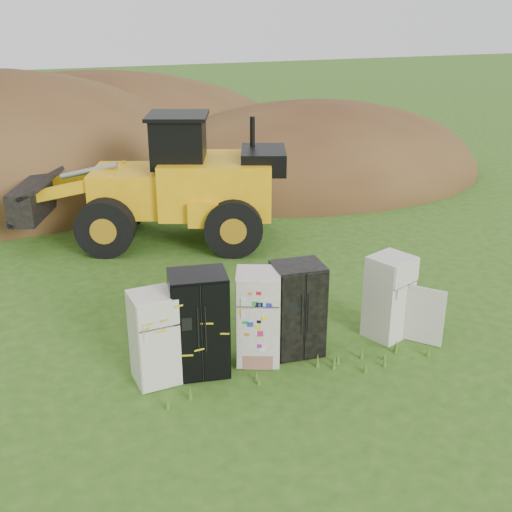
{
  "coord_description": "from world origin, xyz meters",
  "views": [
    {
      "loc": [
        -4.39,
        -9.92,
        6.38
      ],
      "look_at": [
        0.24,
        2.0,
        1.29
      ],
      "focal_mm": 45.0,
      "sensor_mm": 36.0,
      "label": 1
    }
  ],
  "objects_px": {
    "fridge_dark_mid": "(297,309)",
    "fridge_black_side": "(199,323)",
    "fridge_open_door": "(389,297)",
    "fridge_sticker": "(258,317)",
    "wheel_loader": "(148,179)",
    "fridge_leftmost": "(154,338)"
  },
  "relations": [
    {
      "from": "fridge_dark_mid",
      "to": "fridge_open_door",
      "type": "distance_m",
      "value": 1.99
    },
    {
      "from": "fridge_sticker",
      "to": "fridge_open_door",
      "type": "relative_size",
      "value": 1.05
    },
    {
      "from": "fridge_sticker",
      "to": "fridge_dark_mid",
      "type": "xyz_separation_m",
      "value": [
        0.81,
        0.01,
        0.01
      ]
    },
    {
      "from": "fridge_sticker",
      "to": "fridge_leftmost",
      "type": "bearing_deg",
      "value": -157.57
    },
    {
      "from": "fridge_black_side",
      "to": "fridge_open_door",
      "type": "height_order",
      "value": "fridge_black_side"
    },
    {
      "from": "fridge_black_side",
      "to": "wheel_loader",
      "type": "height_order",
      "value": "wheel_loader"
    },
    {
      "from": "fridge_open_door",
      "to": "wheel_loader",
      "type": "relative_size",
      "value": 0.23
    },
    {
      "from": "fridge_black_side",
      "to": "fridge_sticker",
      "type": "height_order",
      "value": "fridge_black_side"
    },
    {
      "from": "fridge_black_side",
      "to": "wheel_loader",
      "type": "xyz_separation_m",
      "value": [
        0.69,
        7.23,
        0.81
      ]
    },
    {
      "from": "fridge_dark_mid",
      "to": "fridge_black_side",
      "type": "bearing_deg",
      "value": -174.95
    },
    {
      "from": "fridge_dark_mid",
      "to": "fridge_open_door",
      "type": "bearing_deg",
      "value": 2.74
    },
    {
      "from": "fridge_open_door",
      "to": "fridge_sticker",
      "type": "bearing_deg",
      "value": 158.12
    },
    {
      "from": "fridge_open_door",
      "to": "wheel_loader",
      "type": "distance_m",
      "value": 8.04
    },
    {
      "from": "fridge_black_side",
      "to": "fridge_open_door",
      "type": "relative_size",
      "value": 1.13
    },
    {
      "from": "fridge_black_side",
      "to": "fridge_open_door",
      "type": "bearing_deg",
      "value": 8.39
    },
    {
      "from": "fridge_open_door",
      "to": "fridge_black_side",
      "type": "bearing_deg",
      "value": 158.34
    },
    {
      "from": "fridge_sticker",
      "to": "fridge_black_side",
      "type": "bearing_deg",
      "value": -157.95
    },
    {
      "from": "fridge_open_door",
      "to": "fridge_leftmost",
      "type": "bearing_deg",
      "value": 158.59
    },
    {
      "from": "fridge_black_side",
      "to": "fridge_leftmost",
      "type": "bearing_deg",
      "value": -170.18
    },
    {
      "from": "fridge_leftmost",
      "to": "fridge_sticker",
      "type": "xyz_separation_m",
      "value": [
        1.97,
        -0.0,
        0.05
      ]
    },
    {
      "from": "fridge_black_side",
      "to": "fridge_sticker",
      "type": "bearing_deg",
      "value": 8.92
    },
    {
      "from": "fridge_leftmost",
      "to": "fridge_open_door",
      "type": "height_order",
      "value": "fridge_open_door"
    }
  ]
}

